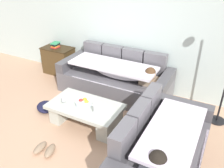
% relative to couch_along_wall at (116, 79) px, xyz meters
% --- Properties ---
extents(ground_plane, '(14.00, 14.00, 0.00)m').
position_rel_couch_along_wall_xyz_m(ground_plane, '(-0.04, -1.62, -0.33)').
color(ground_plane, tan).
extents(back_wall, '(9.00, 0.10, 2.70)m').
position_rel_couch_along_wall_xyz_m(back_wall, '(-0.04, 0.53, 1.02)').
color(back_wall, '#B5C4BE').
rests_on(back_wall, ground_plane).
extents(couch_along_wall, '(2.23, 0.92, 0.88)m').
position_rel_couch_along_wall_xyz_m(couch_along_wall, '(0.00, 0.00, 0.00)').
color(couch_along_wall, '#5B575D').
rests_on(couch_along_wall, ground_plane).
extents(couch_near_window, '(0.92, 1.77, 0.88)m').
position_rel_couch_along_wall_xyz_m(couch_near_window, '(1.42, -1.47, 0.00)').
color(couch_near_window, '#5B575D').
rests_on(couch_near_window, ground_plane).
extents(coffee_table, '(1.20, 0.68, 0.38)m').
position_rel_couch_along_wall_xyz_m(coffee_table, '(0.01, -1.15, -0.09)').
color(coffee_table, '#B2B6A9').
rests_on(coffee_table, ground_plane).
extents(fruit_bowl, '(0.28, 0.28, 0.10)m').
position_rel_couch_along_wall_xyz_m(fruit_bowl, '(-0.02, -1.14, 0.09)').
color(fruit_bowl, silver).
rests_on(fruit_bowl, coffee_table).
extents(wine_glass_near_left, '(0.07, 0.07, 0.17)m').
position_rel_couch_along_wall_xyz_m(wine_glass_near_left, '(-0.29, -1.31, 0.16)').
color(wine_glass_near_left, silver).
rests_on(wine_glass_near_left, coffee_table).
extents(wine_glass_near_right, '(0.07, 0.07, 0.17)m').
position_rel_couch_along_wall_xyz_m(wine_glass_near_right, '(0.30, -1.29, 0.16)').
color(wine_glass_near_right, silver).
rests_on(wine_glass_near_right, coffee_table).
extents(open_magazine, '(0.31, 0.25, 0.01)m').
position_rel_couch_along_wall_xyz_m(open_magazine, '(0.36, -1.18, 0.05)').
color(open_magazine, white).
rests_on(open_magazine, coffee_table).
extents(side_cabinet, '(0.72, 0.44, 0.64)m').
position_rel_couch_along_wall_xyz_m(side_cabinet, '(-1.66, 0.23, -0.01)').
color(side_cabinet, '#48331A').
rests_on(side_cabinet, ground_plane).
extents(book_stack_on_cabinet, '(0.18, 0.24, 0.11)m').
position_rel_couch_along_wall_xyz_m(book_stack_on_cabinet, '(-1.71, 0.23, 0.37)').
color(book_stack_on_cabinet, red).
rests_on(book_stack_on_cabinet, side_cabinet).
extents(pair_of_shoes, '(0.34, 0.31, 0.09)m').
position_rel_couch_along_wall_xyz_m(pair_of_shoes, '(-0.16, -1.98, -0.29)').
color(pair_of_shoes, '#8C7259').
rests_on(pair_of_shoes, ground_plane).
extents(crumpled_garment, '(0.51, 0.49, 0.12)m').
position_rel_couch_along_wall_xyz_m(crumpled_garment, '(-0.89, -1.14, -0.27)').
color(crumpled_garment, '#191933').
rests_on(crumpled_garment, ground_plane).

